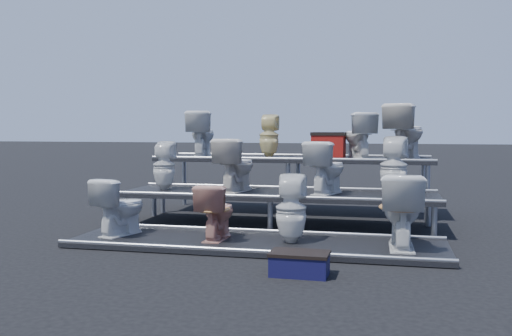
% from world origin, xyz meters
% --- Properties ---
extents(ground, '(80.00, 80.00, 0.00)m').
position_xyz_m(ground, '(0.00, 0.00, 0.00)').
color(ground, black).
rests_on(ground, ground).
extents(tier_front, '(4.20, 1.20, 0.06)m').
position_xyz_m(tier_front, '(0.00, -1.30, 0.03)').
color(tier_front, black).
rests_on(tier_front, ground).
extents(tier_mid, '(4.20, 1.20, 0.46)m').
position_xyz_m(tier_mid, '(0.00, 0.00, 0.23)').
color(tier_mid, black).
rests_on(tier_mid, ground).
extents(tier_back, '(4.20, 1.20, 0.86)m').
position_xyz_m(tier_back, '(0.00, 1.30, 0.43)').
color(tier_back, black).
rests_on(tier_back, ground).
extents(toilet_0, '(0.55, 0.74, 0.68)m').
position_xyz_m(toilet_0, '(-1.64, -1.30, 0.40)').
color(toilet_0, silver).
rests_on(toilet_0, tier_front).
extents(toilet_1, '(0.37, 0.63, 0.64)m').
position_xyz_m(toilet_1, '(-0.46, -1.30, 0.38)').
color(toilet_1, tan).
rests_on(toilet_1, tier_front).
extents(toilet_2, '(0.36, 0.36, 0.75)m').
position_xyz_m(toilet_2, '(0.40, -1.30, 0.44)').
color(toilet_2, silver).
rests_on(toilet_2, tier_front).
extents(toilet_3, '(0.46, 0.79, 0.79)m').
position_xyz_m(toilet_3, '(1.58, -1.30, 0.46)').
color(toilet_3, silver).
rests_on(toilet_3, tier_front).
extents(toilet_4, '(0.34, 0.34, 0.68)m').
position_xyz_m(toilet_4, '(-1.62, 0.00, 0.80)').
color(toilet_4, silver).
rests_on(toilet_4, tier_mid).
extents(toilet_5, '(0.52, 0.77, 0.72)m').
position_xyz_m(toilet_5, '(-0.58, 0.00, 0.82)').
color(toilet_5, beige).
rests_on(toilet_5, tier_mid).
extents(toilet_6, '(0.59, 0.77, 0.69)m').
position_xyz_m(toilet_6, '(0.65, 0.00, 0.81)').
color(toilet_6, silver).
rests_on(toilet_6, tier_mid).
extents(toilet_7, '(0.38, 0.39, 0.76)m').
position_xyz_m(toilet_7, '(1.51, 0.00, 0.84)').
color(toilet_7, silver).
rests_on(toilet_7, tier_mid).
extents(toilet_8, '(0.50, 0.76, 0.73)m').
position_xyz_m(toilet_8, '(-1.50, 1.30, 1.22)').
color(toilet_8, silver).
rests_on(toilet_8, tier_back).
extents(toilet_9, '(0.32, 0.33, 0.68)m').
position_xyz_m(toilet_9, '(-0.39, 1.30, 1.20)').
color(toilet_9, beige).
rests_on(toilet_9, tier_back).
extents(toilet_10, '(0.62, 0.77, 0.69)m').
position_xyz_m(toilet_10, '(1.00, 1.30, 1.21)').
color(toilet_10, silver).
rests_on(toilet_10, tier_back).
extents(toilet_11, '(0.71, 0.91, 0.81)m').
position_xyz_m(toilet_11, '(1.68, 1.30, 1.27)').
color(toilet_11, beige).
rests_on(toilet_11, tier_back).
extents(red_crate, '(0.50, 0.40, 0.35)m').
position_xyz_m(red_crate, '(0.55, 1.28, 1.03)').
color(red_crate, '#A01611').
rests_on(red_crate, tier_back).
extents(step_stool, '(0.52, 0.32, 0.18)m').
position_xyz_m(step_stool, '(0.67, -2.44, 0.09)').
color(step_stool, '#0F0E34').
rests_on(step_stool, ground).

